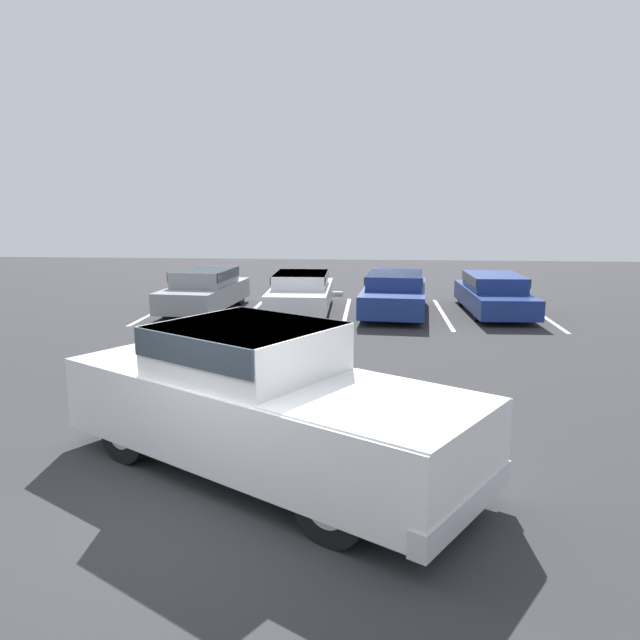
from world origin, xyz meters
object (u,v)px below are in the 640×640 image
Objects in this scene: parked_sedan_a at (205,289)px; wheel_stop_curb at (316,293)px; parked_sedan_b at (301,291)px; parked_sedan_c at (395,292)px; pickup_truck at (265,402)px; parked_sedan_d at (494,293)px.

wheel_stop_curb is at bearing 142.41° from parked_sedan_a.
wheel_stop_curb is (0.17, 3.23, -0.56)m from parked_sedan_b.
parked_sedan_c is at bearing 95.33° from parked_sedan_a.
parked_sedan_a is 2.22× the size of wheel_stop_curb.
parked_sedan_a is at bearing -132.50° from wheel_stop_curb.
pickup_truck is 11.88m from parked_sedan_b.
parked_sedan_c is at bearing -51.38° from wheel_stop_curb.
parked_sedan_c is at bearing 84.64° from parked_sedan_b.
parked_sedan_a reaches higher than parked_sedan_c.
pickup_truck reaches higher than parked_sedan_a.
parked_sedan_d is at bearing 99.19° from parked_sedan_c.
pickup_truck reaches higher than parked_sedan_c.
parked_sedan_b is 0.97× the size of parked_sedan_d.
parked_sedan_c reaches higher than wheel_stop_curb.
pickup_truck is 1.19× the size of parked_sedan_c.
parked_sedan_c reaches higher than parked_sedan_b.
pickup_truck is 12.23m from parked_sedan_a.
parked_sedan_c is 4.44m from wheel_stop_curb.
parked_sedan_b is 2.29× the size of wheel_stop_curb.
parked_sedan_c reaches higher than parked_sedan_d.
parked_sedan_a is 4.76m from wheel_stop_curb.
pickup_truck is at bearing 23.55° from parked_sedan_a.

